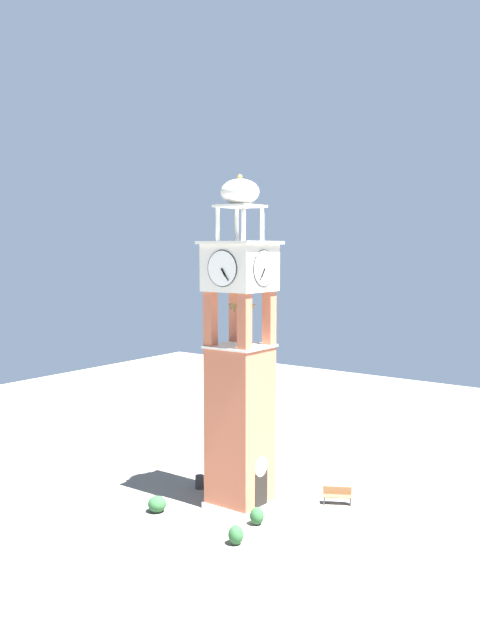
{
  "coord_description": "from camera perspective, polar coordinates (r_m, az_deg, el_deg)",
  "views": [
    {
      "loc": [
        -28.95,
        -21.45,
        14.2
      ],
      "look_at": [
        0.0,
        0.0,
        10.36
      ],
      "focal_mm": 38.04,
      "sensor_mm": 36.0,
      "label": 1
    }
  ],
  "objects": [
    {
      "name": "ground",
      "position": [
        38.73,
        0.0,
        -15.42
      ],
      "size": [
        80.0,
        80.0,
        0.0
      ],
      "primitive_type": "plane",
      "color": "gray"
    },
    {
      "name": "clock_tower",
      "position": [
        36.67,
        0.0,
        -4.59
      ],
      "size": [
        3.41,
        3.41,
        18.04
      ],
      "color": "#AD5B42",
      "rests_on": "ground"
    },
    {
      "name": "park_bench",
      "position": [
        39.31,
        8.18,
        -14.4
      ],
      "size": [
        1.16,
        1.61,
        0.95
      ],
      "color": "brown",
      "rests_on": "ground"
    },
    {
      "name": "lamp_post",
      "position": [
        43.27,
        0.41,
        -9.39
      ],
      "size": [
        0.36,
        0.36,
        3.82
      ],
      "color": "black",
      "rests_on": "ground"
    },
    {
      "name": "trash_bin",
      "position": [
        41.31,
        -3.42,
        -13.44
      ],
      "size": [
        0.52,
        0.52,
        0.8
      ],
      "primitive_type": "cylinder",
      "color": "#2D2D33",
      "rests_on": "ground"
    },
    {
      "name": "shrub_near_entry",
      "position": [
        34.14,
        -0.35,
        -17.63
      ],
      "size": [
        0.75,
        0.75,
        0.94
      ],
      "primitive_type": "ellipsoid",
      "color": "#234C28",
      "rests_on": "ground"
    },
    {
      "name": "shrub_left_of_tower",
      "position": [
        38.14,
        -6.99,
        -15.11
      ],
      "size": [
        0.99,
        0.99,
        0.88
      ],
      "primitive_type": "ellipsoid",
      "color": "#234C28",
      "rests_on": "ground"
    },
    {
      "name": "shrub_behind_bench",
      "position": [
        36.32,
        1.43,
        -16.15
      ],
      "size": [
        0.74,
        0.74,
        0.91
      ],
      "primitive_type": "ellipsoid",
      "color": "#234C28",
      "rests_on": "ground"
    }
  ]
}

